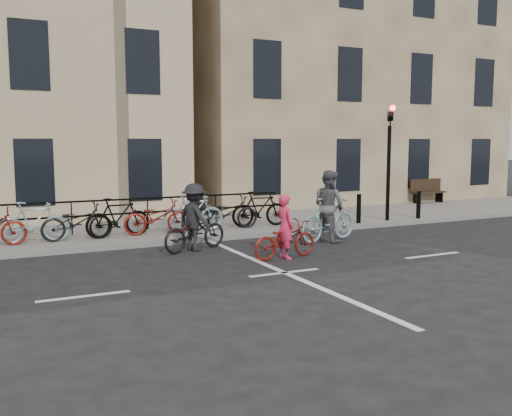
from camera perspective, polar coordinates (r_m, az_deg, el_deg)
name	(u,v)px	position (r m, az deg, el deg)	size (l,w,h in m)	color
ground	(284,273)	(11.77, 2.86, -6.50)	(120.00, 120.00, 0.00)	black
sidewalk	(45,239)	(16.29, -20.37, -2.92)	(46.00, 4.00, 0.15)	slate
building_east	(318,65)	(27.45, 6.21, 14.00)	(14.00, 10.00, 12.00)	#8D7555
traffic_light	(389,148)	(18.57, 13.19, 5.86)	(0.18, 0.30, 3.90)	black
bollard_east	(359,209)	(17.88, 10.24, -0.06)	(0.14, 0.14, 0.90)	black
bollard_west	(419,205)	(19.40, 15.94, 0.32)	(0.14, 0.14, 0.90)	black
bench	(427,190)	(24.37, 16.72, 1.75)	(1.60, 0.41, 0.97)	black
parked_bikes	(96,220)	(15.43, -15.71, -1.12)	(11.45, 1.23, 1.05)	black
cyclist_pink	(285,236)	(13.10, 2.92, -2.83)	(1.73, 0.77, 1.49)	maroon
cyclist_grey	(329,213)	(15.36, 7.29, -0.47)	(2.05, 1.07, 1.91)	#8BAEB6
cyclist_dark	(195,224)	(14.06, -6.16, -1.64)	(1.97, 1.23, 1.66)	black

